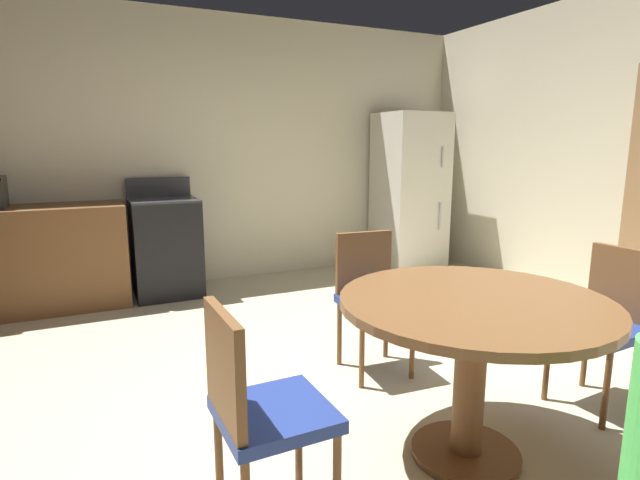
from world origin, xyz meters
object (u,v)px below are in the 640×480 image
oven_range (166,246)px  chair_east (608,317)px  refrigerator (409,192)px  chair_west (257,405)px  dining_table (472,332)px  chair_north (371,292)px

oven_range → chair_east: size_ratio=1.26×
refrigerator → chair_west: refrigerator is taller
oven_range → chair_east: oven_range is taller
chair_west → chair_east: same height
chair_east → refrigerator: bearing=-109.0°
dining_table → chair_north: size_ratio=1.36×
refrigerator → chair_east: 3.23m
oven_range → chair_east: bearing=-59.4°
chair_west → chair_east: 2.01m
refrigerator → dining_table: refrigerator is taller
oven_range → dining_table: 3.33m
refrigerator → chair_north: (-1.78, -2.16, -0.38)m
oven_range → dining_table: oven_range is taller
chair_east → chair_north: same height
chair_west → chair_east: bearing=1.1°
oven_range → refrigerator: bearing=-1.1°
oven_range → chair_north: size_ratio=1.26×
refrigerator → chair_east: size_ratio=2.02×
oven_range → chair_west: 3.24m
refrigerator → chair_west: bearing=-131.9°
dining_table → chair_west: (-1.01, -0.03, -0.10)m
chair_east → chair_west: bearing=-1.1°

